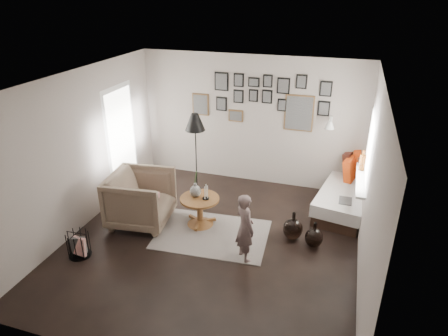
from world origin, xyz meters
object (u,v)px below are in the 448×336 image
(daybed, at_px, (347,192))
(armchair, at_px, (141,199))
(vase, at_px, (195,189))
(child, at_px, (245,228))
(floor_lamp, at_px, (195,125))
(demijohn_large, at_px, (293,229))
(magazine_basket, at_px, (79,244))
(pedestal_table, at_px, (200,212))
(demijohn_small, at_px, (314,238))

(daybed, distance_m, armchair, 3.73)
(vase, xyz_separation_m, child, (1.05, -0.70, -0.12))
(vase, height_order, floor_lamp, floor_lamp)
(daybed, distance_m, demijohn_large, 1.58)
(daybed, distance_m, child, 2.54)
(floor_lamp, relative_size, magazine_basket, 4.02)
(pedestal_table, bearing_deg, magazine_basket, -136.64)
(magazine_basket, height_order, child, child)
(floor_lamp, relative_size, demijohn_small, 3.70)
(floor_lamp, xyz_separation_m, demijohn_small, (2.42, -1.19, -1.23))
(armchair, height_order, demijohn_large, armchair)
(armchair, bearing_deg, pedestal_table, -83.69)
(vase, xyz_separation_m, daybed, (2.44, 1.41, -0.38))
(demijohn_small, bearing_deg, vase, 177.76)
(armchair, xyz_separation_m, child, (1.95, -0.45, 0.08))
(magazine_basket, relative_size, child, 0.37)
(vase, xyz_separation_m, floor_lamp, (-0.42, 1.11, 0.72))
(demijohn_large, xyz_separation_m, demijohn_small, (0.35, -0.12, -0.02))
(vase, height_order, demijohn_small, vase)
(armchair, relative_size, demijohn_small, 2.32)
(pedestal_table, relative_size, armchair, 0.66)
(daybed, bearing_deg, vase, -139.69)
(demijohn_small, bearing_deg, magazine_basket, -158.80)
(magazine_basket, bearing_deg, child, 16.00)
(daybed, bearing_deg, pedestal_table, -138.49)
(pedestal_table, xyz_separation_m, magazine_basket, (-1.45, -1.37, -0.04))
(daybed, height_order, demijohn_small, daybed)
(floor_lamp, distance_m, magazine_basket, 2.93)
(vase, bearing_deg, child, -33.63)
(daybed, relative_size, demijohn_small, 4.64)
(demijohn_small, relative_size, child, 0.40)
(armchair, bearing_deg, demijohn_large, -90.28)
(demijohn_small, xyz_separation_m, child, (-0.96, -0.62, 0.38))
(magazine_basket, relative_size, demijohn_small, 0.92)
(floor_lamp, xyz_separation_m, demijohn_large, (2.07, -1.07, -1.21))
(daybed, height_order, floor_lamp, floor_lamp)
(armchair, xyz_separation_m, demijohn_large, (2.56, 0.29, -0.27))
(pedestal_table, height_order, magazine_basket, pedestal_table)
(floor_lamp, relative_size, demijohn_large, 3.36)
(demijohn_small, bearing_deg, pedestal_table, 178.26)
(pedestal_table, xyz_separation_m, armchair, (-0.98, -0.23, 0.22))
(daybed, relative_size, floor_lamp, 1.26)
(vase, height_order, magazine_basket, vase)
(pedestal_table, height_order, demijohn_small, pedestal_table)
(demijohn_large, bearing_deg, magazine_basket, -154.72)
(armchair, distance_m, demijohn_small, 2.93)
(floor_lamp, distance_m, demijohn_large, 2.63)
(daybed, bearing_deg, magazine_basket, -133.44)
(armchair, relative_size, demijohn_large, 2.11)
(armchair, distance_m, child, 2.00)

